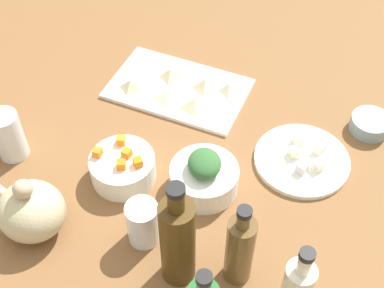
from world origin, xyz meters
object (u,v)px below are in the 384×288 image
bowl_carrots (123,168)px  drinking_glass_0 (8,135)px  cutting_board (178,89)px  bowl_small_side (370,124)px  bottle_1 (178,241)px  bowl_greens (204,179)px  plate_tofu (302,160)px  bottle_2 (240,249)px  drinking_glass_1 (143,223)px  teapot (31,210)px

bowl_carrots → drinking_glass_0: 26.60cm
cutting_board → bowl_carrots: (-2.95, 30.06, 2.49)cm
bowl_carrots → bowl_small_side: bearing=-138.1°
bowl_carrots → bottle_1: size_ratio=0.53×
bottle_1 → bowl_small_side: bearing=-112.1°
cutting_board → bowl_greens: 31.59cm
plate_tofu → drinking_glass_0: drinking_glass_0 is taller
bottle_2 → drinking_glass_0: (57.40, -3.74, -2.94)cm
bowl_greens → drinking_glass_1: bearing=73.7°
teapot → bottle_2: 41.40cm
bowl_greens → cutting_board: bearing=-51.1°
bottle_2 → teapot: bearing=13.4°
teapot → bottle_2: bottle_2 is taller
bowl_greens → bowl_carrots: (16.83, 5.56, -0.05)cm
cutting_board → bowl_greens: bearing=128.9°
cutting_board → bottle_2: bearing=131.0°
plate_tofu → cutting_board: bearing=-12.3°
teapot → plate_tofu: bearing=-135.0°
bowl_small_side → bowl_greens: bearing=51.4°
cutting_board → teapot: (5.58, 49.32, 5.35)cm
teapot → bottle_1: 31.10cm
plate_tofu → teapot: (41.51, 41.46, 5.25)cm
cutting_board → drinking_glass_1: drinking_glass_1 is taller
plate_tofu → bottle_1: size_ratio=0.80×
plate_tofu → bowl_greens: 23.32cm
drinking_glass_0 → bowl_greens: bearing=-164.9°
drinking_glass_0 → cutting_board: bearing=-122.4°
plate_tofu → bowl_carrots: 39.84cm
bottle_2 → drinking_glass_0: size_ratio=1.77×
bowl_small_side → teapot: teapot is taller
bowl_carrots → bottle_1: 27.46cm
bowl_carrots → cutting_board: bearing=-84.4°
teapot → cutting_board: bearing=-96.5°
teapot → drinking_glass_0: (17.23, -13.31, 0.10)cm
cutting_board → drinking_glass_0: (22.81, 36.01, 5.46)cm
bowl_greens → drinking_glass_1: drinking_glass_1 is taller
plate_tofu → bottle_1: bottle_1 is taller
bottle_1 → bottle_2: size_ratio=1.26×
bottle_1 → bottle_2: 11.28cm
bowl_carrots → drinking_glass_0: (25.76, 5.95, 2.97)cm
plate_tofu → drinking_glass_0: (58.75, 28.15, 5.36)cm
bowl_greens → bottle_1: bottle_1 is taller
plate_tofu → teapot: bearing=45.0°
bowl_greens → bowl_carrots: 17.73cm
cutting_board → bowl_small_side: bearing=-169.0°
plate_tofu → bottle_2: (1.35, 31.89, 8.29)cm
plate_tofu → bowl_small_side: bearing=-122.1°
cutting_board → drinking_glass_0: bearing=57.6°
cutting_board → bowl_carrots: 30.30cm
bottle_1 → drinking_glass_1: 12.11cm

